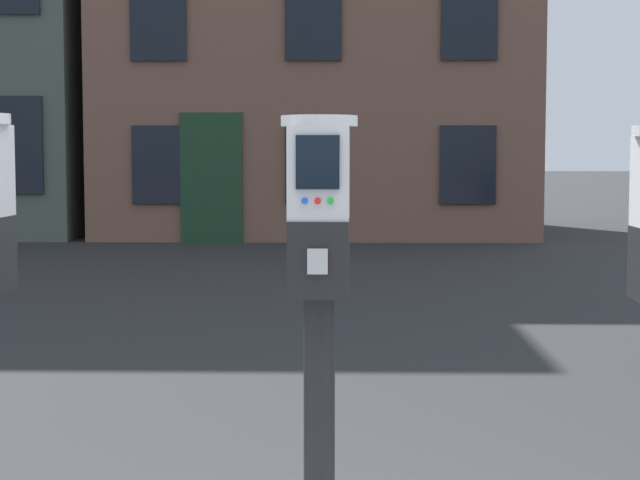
% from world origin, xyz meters
% --- Properties ---
extents(parking_meter_twin_adjacent, '(0.22, 0.25, 1.43)m').
position_xyz_m(parking_meter_twin_adjacent, '(-0.27, -0.15, 1.13)').
color(parking_meter_twin_adjacent, black).
rests_on(parking_meter_twin_adjacent, sidewalk_slab).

